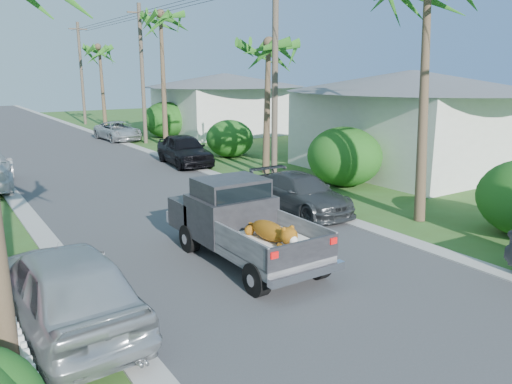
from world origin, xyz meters
TOP-DOWN VIEW (x-y plane):
  - ground at (0.00, 0.00)m, footprint 120.00×120.00m
  - road at (0.00, 25.00)m, footprint 8.00×100.00m
  - curb_right at (4.30, 25.00)m, footprint 0.60×100.00m
  - pickup_truck at (-0.38, 6.28)m, footprint 1.98×5.12m
  - parked_car_rm at (3.77, 8.84)m, footprint 1.81×4.38m
  - parked_car_rf at (4.27, 19.15)m, footprint 2.32×4.79m
  - parked_car_rd at (4.52, 30.43)m, footprint 2.42×4.74m
  - parked_car_ln at (-5.00, 4.88)m, footprint 2.21×5.00m
  - palm_r_b at (6.60, 15.00)m, footprint 4.40×4.40m
  - palm_r_c at (6.20, 26.00)m, footprint 4.40×4.40m
  - palm_r_d at (6.50, 40.00)m, footprint 4.40×4.40m
  - shrub_r_b at (7.80, 11.00)m, footprint 3.00×3.30m
  - shrub_r_c at (7.50, 20.00)m, footprint 2.60×2.86m
  - shrub_r_d at (8.00, 30.00)m, footprint 3.20×3.52m
  - picket_fence at (-6.00, 5.50)m, footprint 0.10×11.00m
  - house_right_near at (13.00, 12.00)m, footprint 8.00×9.00m
  - house_right_far at (13.00, 30.00)m, footprint 9.00×8.00m
  - utility_pole_b at (5.60, 13.00)m, footprint 1.60×0.26m
  - utility_pole_c at (5.60, 28.00)m, footprint 1.60×0.26m
  - utility_pole_d at (5.60, 43.00)m, footprint 1.60×0.26m

SIDE VIEW (x-z plane):
  - ground at x=0.00m, z-range 0.00..0.00m
  - road at x=0.00m, z-range 0.00..0.02m
  - curb_right at x=4.30m, z-range 0.00..0.06m
  - picket_fence at x=-6.00m, z-range 0.00..1.00m
  - parked_car_rm at x=3.77m, z-range 0.00..1.27m
  - parked_car_rd at x=4.52m, z-range 0.00..1.28m
  - parked_car_rf at x=4.27m, z-range 0.00..1.57m
  - parked_car_ln at x=-5.00m, z-range 0.00..1.67m
  - pickup_truck at x=-0.38m, z-range -0.02..2.04m
  - shrub_r_c at x=7.50m, z-range 0.00..2.10m
  - shrub_r_b at x=7.80m, z-range 0.00..2.50m
  - shrub_r_d at x=8.00m, z-range 0.00..2.60m
  - house_right_far at x=13.00m, z-range -0.18..4.42m
  - house_right_near at x=13.00m, z-range -0.18..4.62m
  - utility_pole_b at x=5.60m, z-range 0.10..9.10m
  - utility_pole_c at x=5.60m, z-range 0.10..9.10m
  - utility_pole_d at x=5.60m, z-range 0.10..9.10m
  - palm_r_b at x=6.60m, z-range 2.35..9.55m
  - palm_r_d at x=6.50m, z-range 2.73..10.74m
  - palm_r_c at x=6.20m, z-range 3.41..12.81m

